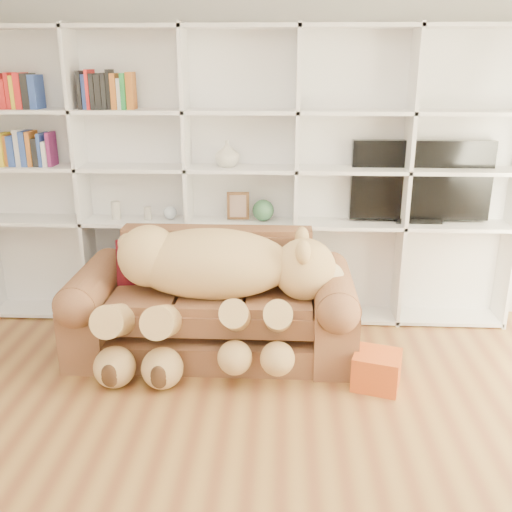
# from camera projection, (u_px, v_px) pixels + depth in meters

# --- Properties ---
(floor) EXTENTS (5.00, 5.00, 0.00)m
(floor) POSITION_uv_depth(u_px,v_px,m) (210.00, 510.00, 2.85)
(floor) COLOR brown
(floor) RESTS_ON ground
(wall_back) EXTENTS (5.00, 0.02, 2.70)m
(wall_back) POSITION_uv_depth(u_px,v_px,m) (243.00, 159.00, 4.77)
(wall_back) COLOR white
(wall_back) RESTS_ON floor
(bookshelf) EXTENTS (4.43, 0.35, 2.40)m
(bookshelf) POSITION_uv_depth(u_px,v_px,m) (213.00, 166.00, 4.67)
(bookshelf) COLOR white
(bookshelf) RESTS_ON floor
(sofa) EXTENTS (2.10, 0.91, 0.88)m
(sofa) POSITION_uv_depth(u_px,v_px,m) (214.00, 309.00, 4.35)
(sofa) COLOR brown
(sofa) RESTS_ON floor
(teddy_bear) EXTENTS (1.74, 0.91, 1.01)m
(teddy_bear) POSITION_uv_depth(u_px,v_px,m) (211.00, 280.00, 4.08)
(teddy_bear) COLOR tan
(teddy_bear) RESTS_ON sofa
(throw_pillow) EXTENTS (0.41, 0.27, 0.40)m
(throw_pillow) POSITION_uv_depth(u_px,v_px,m) (142.00, 263.00, 4.41)
(throw_pillow) COLOR #540E0E
(throw_pillow) RESTS_ON sofa
(gift_box) EXTENTS (0.38, 0.36, 0.25)m
(gift_box) POSITION_uv_depth(u_px,v_px,m) (377.00, 370.00, 3.90)
(gift_box) COLOR #C24D19
(gift_box) RESTS_ON floor
(tv) EXTENTS (1.13, 0.18, 0.67)m
(tv) POSITION_uv_depth(u_px,v_px,m) (421.00, 182.00, 4.62)
(tv) COLOR black
(tv) RESTS_ON bookshelf
(picture_frame) EXTENTS (0.18, 0.04, 0.23)m
(picture_frame) POSITION_uv_depth(u_px,v_px,m) (238.00, 206.00, 4.70)
(picture_frame) COLOR #50331B
(picture_frame) RESTS_ON bookshelf
(green_vase) EXTENTS (0.18, 0.18, 0.18)m
(green_vase) POSITION_uv_depth(u_px,v_px,m) (263.00, 210.00, 4.71)
(green_vase) COLOR #31603E
(green_vase) RESTS_ON bookshelf
(figurine_tall) EXTENTS (0.10, 0.10, 0.15)m
(figurine_tall) POSITION_uv_depth(u_px,v_px,m) (116.00, 210.00, 4.77)
(figurine_tall) COLOR beige
(figurine_tall) RESTS_ON bookshelf
(figurine_short) EXTENTS (0.08, 0.08, 0.11)m
(figurine_short) POSITION_uv_depth(u_px,v_px,m) (148.00, 213.00, 4.76)
(figurine_short) COLOR beige
(figurine_short) RESTS_ON bookshelf
(snow_globe) EXTENTS (0.11, 0.11, 0.11)m
(snow_globe) POSITION_uv_depth(u_px,v_px,m) (170.00, 213.00, 4.75)
(snow_globe) COLOR white
(snow_globe) RESTS_ON bookshelf
(shelf_vase) EXTENTS (0.21, 0.21, 0.21)m
(shelf_vase) POSITION_uv_depth(u_px,v_px,m) (227.00, 154.00, 4.57)
(shelf_vase) COLOR beige
(shelf_vase) RESTS_ON bookshelf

